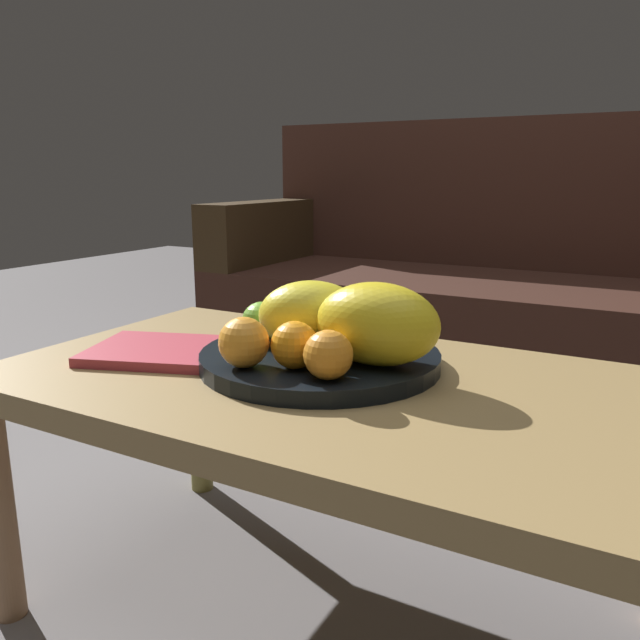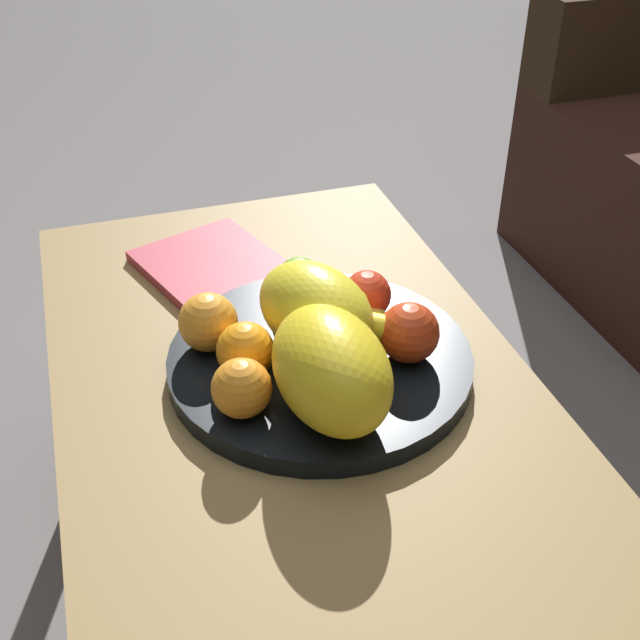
% 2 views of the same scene
% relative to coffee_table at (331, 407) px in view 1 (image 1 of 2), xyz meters
% --- Properties ---
extents(ground_plane, '(8.00, 8.00, 0.00)m').
position_rel_coffee_table_xyz_m(ground_plane, '(0.00, 0.00, -0.37)').
color(ground_plane, slate).
extents(coffee_table, '(1.03, 0.58, 0.42)m').
position_rel_coffee_table_xyz_m(coffee_table, '(0.00, 0.00, 0.00)').
color(coffee_table, olive).
rests_on(coffee_table, ground_plane).
extents(couch, '(1.70, 0.70, 0.90)m').
position_rel_coffee_table_xyz_m(couch, '(-0.11, 1.22, -0.07)').
color(couch, '#351D16').
rests_on(couch, ground_plane).
extents(fruit_bowl, '(0.38, 0.38, 0.03)m').
position_rel_coffee_table_xyz_m(fruit_bowl, '(-0.04, 0.04, 0.06)').
color(fruit_bowl, black).
rests_on(fruit_bowl, coffee_table).
extents(melon_large_front, '(0.20, 0.17, 0.11)m').
position_rel_coffee_table_xyz_m(melon_large_front, '(-0.05, 0.04, 0.13)').
color(melon_large_front, yellow).
rests_on(melon_large_front, fruit_bowl).
extents(melon_smaller_beside, '(0.19, 0.13, 0.12)m').
position_rel_coffee_table_xyz_m(melon_smaller_beside, '(0.07, 0.02, 0.14)').
color(melon_smaller_beside, yellow).
rests_on(melon_smaller_beside, fruit_bowl).
extents(orange_front, '(0.07, 0.07, 0.07)m').
position_rel_coffee_table_xyz_m(orange_front, '(-0.09, -0.09, 0.11)').
color(orange_front, orange).
rests_on(orange_front, fruit_bowl).
extents(orange_left, '(0.07, 0.07, 0.07)m').
position_rel_coffee_table_xyz_m(orange_left, '(-0.03, -0.06, 0.11)').
color(orange_left, orange).
rests_on(orange_left, fruit_bowl).
extents(orange_right, '(0.07, 0.07, 0.07)m').
position_rel_coffee_table_xyz_m(orange_right, '(0.04, -0.08, 0.11)').
color(orange_right, orange).
rests_on(orange_right, fruit_bowl).
extents(apple_front, '(0.06, 0.06, 0.06)m').
position_rel_coffee_table_xyz_m(apple_front, '(-0.10, 0.12, 0.11)').
color(apple_front, red).
rests_on(apple_front, fruit_bowl).
extents(apple_left, '(0.07, 0.07, 0.07)m').
position_rel_coffee_table_xyz_m(apple_left, '(-0.15, 0.04, 0.11)').
color(apple_left, '#6EAC31').
rests_on(apple_left, fruit_bowl).
extents(apple_right, '(0.07, 0.07, 0.07)m').
position_rel_coffee_table_xyz_m(apple_right, '(-0.00, 0.14, 0.11)').
color(apple_right, '#BC3818').
rests_on(apple_right, fruit_bowl).
extents(banana_bunch, '(0.17, 0.15, 0.06)m').
position_rel_coffee_table_xyz_m(banana_bunch, '(-0.03, 0.09, 0.10)').
color(banana_bunch, gold).
rests_on(banana_bunch, fruit_bowl).
extents(magazine, '(0.30, 0.25, 0.02)m').
position_rel_coffee_table_xyz_m(magazine, '(-0.29, -0.04, 0.06)').
color(magazine, '#B23845').
rests_on(magazine, coffee_table).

